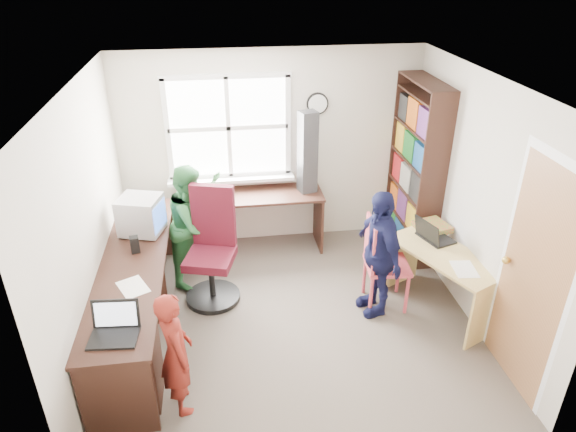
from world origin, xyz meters
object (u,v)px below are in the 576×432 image
Objects in this scene: l_desk at (154,310)px; person_navy at (378,253)px; potted_plant at (214,184)px; crt_monitor at (141,215)px; swivel_chair at (212,253)px; laptop_left at (115,328)px; person_green at (193,224)px; cd_tower at (308,152)px; bookshelf at (415,174)px; right_desk at (443,269)px; person_red at (176,353)px; laptop_right at (432,235)px; wooden_chair at (380,260)px.

l_desk is 2.22m from person_navy.
person_navy is at bearing -41.09° from potted_plant.
l_desk is at bearing -64.80° from crt_monitor.
laptop_left is (-0.73, -1.43, 0.27)m from swivel_chair.
cd_tower is at bearing -45.28° from person_green.
laptop_left is at bearing -101.17° from swivel_chair.
bookshelf reaches higher than laptop_left.
swivel_chair is 0.98m from potted_plant.
right_desk is 2.75m from person_red.
laptop_right is (2.95, -0.46, -0.21)m from crt_monitor.
person_red is at bearing 96.33° from laptop_right.
swivel_chair is 0.92× the size of person_navy.
laptop_right is (-0.15, -0.98, -0.26)m from bookshelf.
l_desk is 2.85m from right_desk.
potted_plant is (-2.25, 1.49, 0.42)m from right_desk.
potted_plant is (0.75, 0.76, -0.04)m from crt_monitor.
person_green is (0.34, 1.16, 0.23)m from l_desk.
laptop_right is 0.32× the size of person_navy.
l_desk is at bearing 159.51° from right_desk.
cd_tower is at bearing 0.90° from potted_plant.
person_navy is (2.18, 0.32, 0.22)m from l_desk.
laptop_left is at bearing -108.62° from potted_plant.
wooden_chair is 0.18m from person_navy.
right_desk is 2.68m from person_green.
wooden_chair is 0.72× the size of person_green.
bookshelf is at bearing 136.52° from person_navy.
laptop_left is 0.88× the size of laptop_right.
right_desk is 1.32× the size of wooden_chair.
l_desk is at bearing 81.34° from laptop_right.
bookshelf is 1.53× the size of person_green.
person_green reaches higher than crt_monitor.
person_navy reaches higher than potted_plant.
right_desk is at bearing 1.74° from swivel_chair.
laptop_left is (-0.04, -1.58, -0.14)m from crt_monitor.
cd_tower is (1.16, 0.93, 0.71)m from swivel_chair.
person_red is at bearing -137.34° from cd_tower.
laptop_right is 1.73m from cd_tower.
bookshelf reaches higher than l_desk.
crt_monitor is 1.12× the size of laptop_right.
swivel_chair is 1.63m from laptop_left.
bookshelf is 1.42m from person_navy.
l_desk is 3.00× the size of cd_tower.
person_green is at bearing -19.83° from person_red.
person_navy reaches higher than laptop_right.
swivel_chair is 1.52m from person_red.
person_navy reaches higher than crt_monitor.
swivel_chair is at bearing 172.35° from wooden_chair.
right_desk is 0.96× the size of person_navy.
wooden_chair is 1.01× the size of cd_tower.
wooden_chair is (2.24, 0.41, 0.08)m from l_desk.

